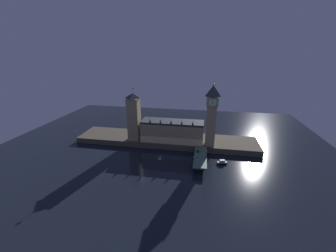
# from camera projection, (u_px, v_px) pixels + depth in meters

# --- Properties ---
(ground_plane) EXTENTS (400.00, 400.00, 0.00)m
(ground_plane) POSITION_uv_depth(u_px,v_px,m) (160.00, 157.00, 222.56)
(ground_plane) COLOR black
(embankment) EXTENTS (220.00, 42.00, 6.59)m
(embankment) POSITION_uv_depth(u_px,v_px,m) (166.00, 140.00, 257.58)
(embankment) COLOR #4C4438
(embankment) RESTS_ON ground_plane
(parliament_hall) EXTENTS (72.93, 23.83, 29.06)m
(parliament_hall) POSITION_uv_depth(u_px,v_px,m) (172.00, 131.00, 244.72)
(parliament_hall) COLOR tan
(parliament_hall) RESTS_ON embankment
(clock_tower) EXTENTS (12.65, 12.76, 69.58)m
(clock_tower) POSITION_uv_depth(u_px,v_px,m) (212.00, 114.00, 223.98)
(clock_tower) COLOR tan
(clock_tower) RESTS_ON embankment
(victoria_tower) EXTENTS (13.56, 13.56, 62.37)m
(victoria_tower) POSITION_uv_depth(u_px,v_px,m) (134.00, 117.00, 242.91)
(victoria_tower) COLOR tan
(victoria_tower) RESTS_ON embankment
(bridge) EXTENTS (12.95, 46.00, 7.43)m
(bridge) POSITION_uv_depth(u_px,v_px,m) (200.00, 158.00, 208.96)
(bridge) COLOR #476656
(bridge) RESTS_ON ground_plane
(car_northbound_lead) EXTENTS (1.89, 3.94, 1.31)m
(car_northbound_lead) POSITION_uv_depth(u_px,v_px,m) (198.00, 151.00, 217.47)
(car_northbound_lead) COLOR black
(car_northbound_lead) RESTS_ON bridge
(car_northbound_trail) EXTENTS (2.04, 4.10, 1.45)m
(car_northbound_trail) POSITION_uv_depth(u_px,v_px,m) (197.00, 159.00, 201.63)
(car_northbound_trail) COLOR white
(car_northbound_trail) RESTS_ON bridge
(pedestrian_near_rail) EXTENTS (0.38, 0.38, 1.79)m
(pedestrian_near_rail) POSITION_uv_depth(u_px,v_px,m) (194.00, 160.00, 199.58)
(pedestrian_near_rail) COLOR black
(pedestrian_near_rail) RESTS_ON bridge
(pedestrian_far_rail) EXTENTS (0.38, 0.38, 1.85)m
(pedestrian_far_rail) POSITION_uv_depth(u_px,v_px,m) (195.00, 150.00, 218.67)
(pedestrian_far_rail) COLOR black
(pedestrian_far_rail) RESTS_ON bridge
(street_lamp_near) EXTENTS (1.34, 0.60, 7.25)m
(street_lamp_near) POSITION_uv_depth(u_px,v_px,m) (194.00, 159.00, 194.13)
(street_lamp_near) COLOR #2D3333
(street_lamp_near) RESTS_ON bridge
(street_lamp_mid) EXTENTS (1.34, 0.60, 7.24)m
(street_lamp_mid) POSITION_uv_depth(u_px,v_px,m) (207.00, 153.00, 205.77)
(street_lamp_mid) COLOR #2D3333
(street_lamp_mid) RESTS_ON bridge
(street_lamp_far) EXTENTS (1.34, 0.60, 6.14)m
(street_lamp_far) POSITION_uv_depth(u_px,v_px,m) (195.00, 146.00, 221.64)
(street_lamp_far) COLOR #2D3333
(street_lamp_far) RESTS_ON bridge
(boat_downstream) EXTENTS (11.95, 6.80, 4.27)m
(boat_downstream) POSITION_uv_depth(u_px,v_px,m) (222.00, 162.00, 208.35)
(boat_downstream) COLOR #1E2842
(boat_downstream) RESTS_ON ground_plane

